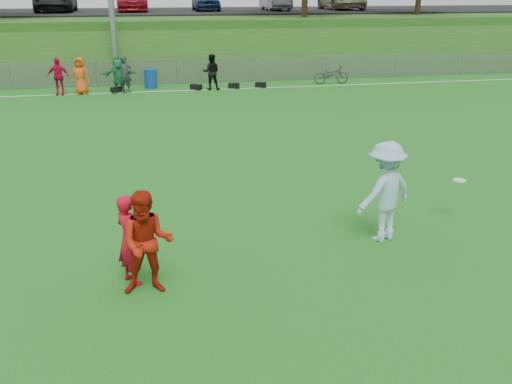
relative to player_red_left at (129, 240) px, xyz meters
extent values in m
plane|color=#206415|center=(2.22, 0.75, -0.79)|extent=(120.00, 120.00, 0.00)
cube|color=white|center=(2.22, 18.75, -0.79)|extent=(60.00, 0.10, 0.01)
cube|color=gray|center=(2.22, 20.75, -0.19)|extent=(58.00, 0.02, 1.20)
cube|color=gray|center=(2.22, 20.75, 0.46)|extent=(58.00, 0.04, 0.04)
cube|color=#1A5417|center=(2.22, 31.75, 0.71)|extent=(120.00, 18.00, 3.00)
cube|color=black|center=(2.22, 33.75, 2.26)|extent=(120.00, 12.00, 0.10)
imported|color=black|center=(-4.78, 32.75, 3.03)|extent=(2.39, 5.18, 1.44)
imported|color=maroon|center=(0.22, 32.75, 3.03)|extent=(2.02, 4.96, 1.44)
imported|color=navy|center=(5.22, 32.75, 3.03)|extent=(1.70, 4.23, 1.44)
imported|color=slate|center=(10.22, 32.75, 3.03)|extent=(1.52, 4.37, 1.44)
imported|color=red|center=(-3.32, 18.75, 0.05)|extent=(1.04, 0.54, 1.69)
imported|color=#EA5416|center=(-2.33, 18.75, 0.05)|extent=(0.92, 0.70, 1.69)
imported|color=#228048|center=(-0.61, 18.75, 0.05)|extent=(1.64, 0.82, 1.69)
imported|color=#313133|center=(-0.31, 18.75, 0.05)|extent=(0.70, 0.55, 1.69)
imported|color=black|center=(3.77, 18.75, 0.05)|extent=(0.92, 0.78, 1.69)
cube|color=black|center=(-0.75, 18.85, -0.66)|extent=(0.62, 0.50, 0.26)
cube|color=black|center=(3.01, 18.85, -0.66)|extent=(0.60, 0.57, 0.26)
cube|color=black|center=(4.87, 18.85, -0.66)|extent=(0.60, 0.39, 0.26)
cube|color=black|center=(6.22, 18.85, -0.66)|extent=(0.61, 0.43, 0.26)
imported|color=red|center=(0.00, 0.00, 0.00)|extent=(0.63, 0.69, 1.59)
imported|color=#AF1D0C|center=(0.29, -0.39, 0.09)|extent=(0.91, 0.74, 1.76)
imported|color=#A7D1E8|center=(4.89, 0.80, 0.21)|extent=(1.48, 1.18, 2.01)
cylinder|color=white|center=(6.89, 1.48, 0.09)|extent=(0.27, 0.27, 0.03)
cylinder|color=#0E3D98|center=(0.88, 19.75, -0.33)|extent=(0.74, 0.74, 0.92)
imported|color=#2C2C2E|center=(10.01, 19.25, -0.32)|extent=(1.82, 0.71, 0.94)
camera|label=1|loc=(0.35, -8.92, 4.00)|focal=40.00mm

